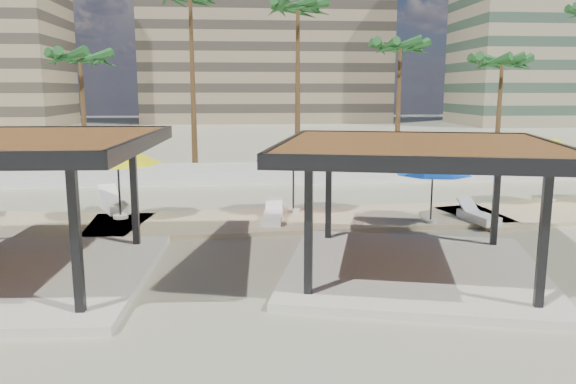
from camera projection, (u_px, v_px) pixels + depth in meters
name	position (u px, v px, depth m)	size (l,w,h in m)	color
ground	(256.00, 285.00, 14.84)	(200.00, 200.00, 0.00)	tan
promenade	(300.00, 217.00, 22.51)	(44.45, 7.97, 0.24)	#C6B284
boundary_wall	(247.00, 174.00, 30.42)	(56.00, 0.30, 1.20)	silver
building_mid	(266.00, 31.00, 89.06)	(38.00, 16.00, 30.40)	#847259
building_east	(575.00, 4.00, 80.47)	(32.00, 15.00, 36.40)	gray
pavilion_central	(416.00, 196.00, 15.46)	(8.91, 8.91, 3.72)	beige
pavilion_west	(2.00, 196.00, 14.77)	(8.08, 8.08, 3.93)	beige
umbrella_b	(117.00, 154.00, 21.33)	(3.68, 3.68, 2.92)	beige
umbrella_c	(293.00, 153.00, 22.50)	(4.09, 4.09, 2.83)	beige
umbrella_d	(433.00, 165.00, 20.67)	(3.36, 3.36, 2.53)	beige
umbrella_e	(553.00, 147.00, 24.51)	(3.27, 3.27, 2.84)	beige
lounger_a	(113.00, 205.00, 23.24)	(1.73, 2.54, 0.92)	white
lounger_b	(273.00, 216.00, 21.35)	(0.92, 2.15, 0.79)	white
lounger_c	(478.00, 217.00, 21.23)	(1.05, 2.11, 0.77)	white
palm_c	(80.00, 62.00, 30.64)	(3.00, 3.00, 7.65)	brown
palm_d	(190.00, 4.00, 31.35)	(3.00, 3.00, 11.09)	brown
palm_e	(298.00, 14.00, 31.46)	(3.00, 3.00, 10.49)	brown
palm_f	(400.00, 51.00, 32.52)	(3.00, 3.00, 8.39)	brown
palm_g	(502.00, 66.00, 32.78)	(3.00, 3.00, 7.53)	brown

